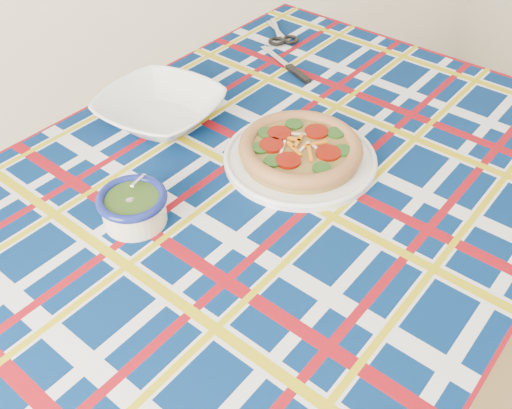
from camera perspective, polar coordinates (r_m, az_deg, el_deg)
name	(u,v)px	position (r m, az deg, el deg)	size (l,w,h in m)	color
dining_table	(243,233)	(1.28, -1.32, -2.91)	(2.09, 1.77, 0.84)	brown
tablecloth	(243,225)	(1.26, -1.34, -2.02)	(1.82, 1.15, 0.12)	#041F4E
main_focaccia_plate	(300,149)	(1.31, 4.47, 5.54)	(0.37, 0.37, 0.07)	olive
pesto_bowl	(133,205)	(1.18, -12.19, -0.08)	(0.14, 0.14, 0.08)	#1D360E
serving_bowl	(160,109)	(1.47, -9.53, 9.38)	(0.30, 0.30, 0.07)	white
table_knife	(277,57)	(1.76, 2.09, 14.53)	(0.27, 0.02, 0.01)	silver
kitchen_scissors	(276,29)	(1.92, 2.01, 17.15)	(0.22, 0.10, 0.02)	silver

